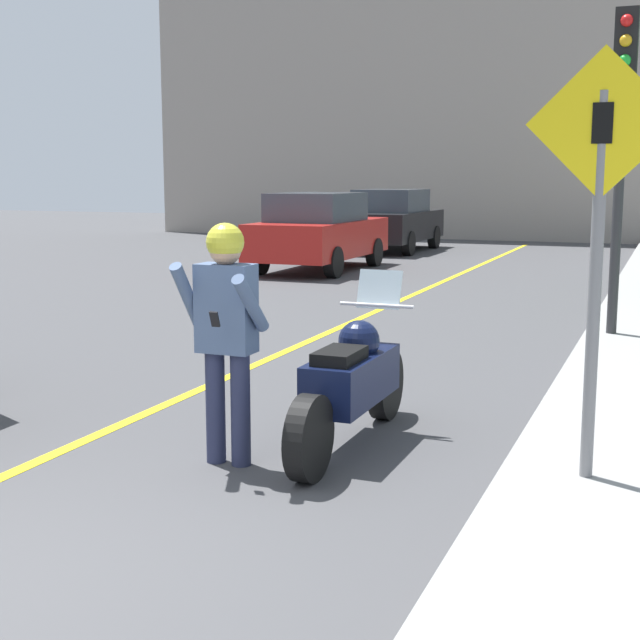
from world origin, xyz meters
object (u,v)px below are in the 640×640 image
at_px(parked_car_red, 319,231).
at_px(parked_car_black, 392,220).
at_px(traffic_light, 623,111).
at_px(crossing_sign, 598,224).
at_px(motorcycle, 352,382).
at_px(person_biker, 226,319).

relative_size(parked_car_red, parked_car_black, 1.00).
bearing_deg(traffic_light, crossing_sign, -87.68).
xyz_separation_m(crossing_sign, parked_car_red, (-6.77, 12.29, -0.89)).
relative_size(motorcycle, person_biker, 1.33).
xyz_separation_m(motorcycle, crossing_sign, (1.76, -0.52, 1.25)).
xyz_separation_m(motorcycle, parked_car_black, (-5.03, 17.23, 0.36)).
bearing_deg(person_biker, traffic_light, 68.86).
bearing_deg(motorcycle, person_biker, -132.73).
relative_size(crossing_sign, parked_car_black, 0.63).
xyz_separation_m(person_biker, parked_car_red, (-4.33, 12.51, -0.20)).
distance_m(person_biker, traffic_light, 6.38).
xyz_separation_m(motorcycle, person_biker, (-0.68, -0.73, 0.56)).
bearing_deg(crossing_sign, parked_car_red, 118.85).
height_order(person_biker, parked_car_black, person_biker).
height_order(traffic_light, parked_car_black, traffic_light).
bearing_deg(parked_car_red, crossing_sign, -61.15).
bearing_deg(parked_car_black, motorcycle, -73.72).
height_order(motorcycle, person_biker, person_biker).
height_order(crossing_sign, traffic_light, traffic_light).
bearing_deg(motorcycle, traffic_light, 72.89).
distance_m(motorcycle, person_biker, 1.14).
height_order(motorcycle, traffic_light, traffic_light).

